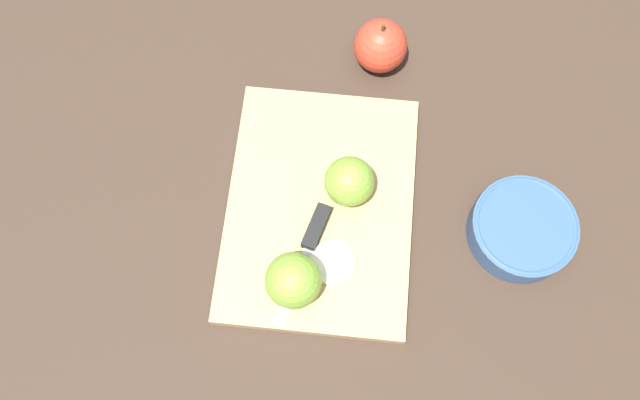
{
  "coord_description": "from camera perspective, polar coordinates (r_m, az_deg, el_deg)",
  "views": [
    {
      "loc": [
        0.26,
        0.08,
        0.81
      ],
      "look_at": [
        0.0,
        0.0,
        0.04
      ],
      "focal_mm": 35.0,
      "sensor_mm": 36.0,
      "label": 1
    }
  ],
  "objects": [
    {
      "name": "apple_slice",
      "position": [
        0.81,
        1.21,
        -5.75
      ],
      "size": [
        0.06,
        0.06,
        0.01
      ],
      "color": "#EFE5C6",
      "rests_on": "cutting_board"
    },
    {
      "name": "cutting_board",
      "position": [
        0.84,
        0.0,
        -0.71
      ],
      "size": [
        0.38,
        0.3,
        0.02
      ],
      "color": "tan",
      "rests_on": "ground_plane"
    },
    {
      "name": "bowl",
      "position": [
        0.86,
        18.01,
        -2.52
      ],
      "size": [
        0.14,
        0.14,
        0.04
      ],
      "color": "#33517F",
      "rests_on": "ground_plane"
    },
    {
      "name": "ground_plane",
      "position": [
        0.85,
        0.0,
        -0.96
      ],
      "size": [
        4.0,
        4.0,
        0.0
      ],
      "primitive_type": "plane",
      "color": "#38281E"
    },
    {
      "name": "knife",
      "position": [
        0.81,
        -0.73,
        -3.47
      ],
      "size": [
        0.16,
        0.03,
        0.02
      ],
      "rotation": [
        0.0,
        0.0,
        -0.09
      ],
      "color": "silver",
      "rests_on": "cutting_board"
    },
    {
      "name": "apple_half_right",
      "position": [
        0.77,
        -2.63,
        -7.31
      ],
      "size": [
        0.07,
        0.07,
        0.07
      ],
      "rotation": [
        0.0,
        0.0,
        1.62
      ],
      "color": "olive",
      "rests_on": "cutting_board"
    },
    {
      "name": "apple_whole",
      "position": [
        0.93,
        5.54,
        13.84
      ],
      "size": [
        0.08,
        0.08,
        0.09
      ],
      "color": "red",
      "rests_on": "ground_plane"
    },
    {
      "name": "apple_half_left",
      "position": [
        0.81,
        2.71,
        1.73
      ],
      "size": [
        0.07,
        0.07,
        0.07
      ],
      "rotation": [
        0.0,
        0.0,
        3.48
      ],
      "color": "olive",
      "rests_on": "cutting_board"
    }
  ]
}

